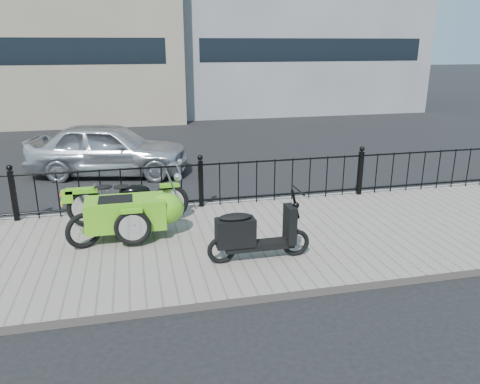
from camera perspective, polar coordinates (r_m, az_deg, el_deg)
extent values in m
plane|color=black|center=(8.45, -3.38, -5.35)|extent=(120.00, 120.00, 0.00)
cube|color=gray|center=(7.97, -2.77, -6.33)|extent=(30.00, 3.80, 0.12)
cube|color=gray|center=(9.75, -4.84, -1.78)|extent=(30.00, 0.10, 0.12)
cylinder|color=black|center=(9.35, -4.86, 3.32)|extent=(14.00, 0.04, 0.04)
cylinder|color=black|center=(9.56, -4.75, -1.04)|extent=(14.00, 0.04, 0.04)
cube|color=black|center=(9.63, -25.87, -0.43)|extent=(0.09, 0.09, 0.96)
sphere|color=black|center=(9.49, -26.30, 2.67)|extent=(0.11, 0.11, 0.11)
cube|color=black|center=(9.45, -4.80, 1.03)|extent=(0.09, 0.09, 0.96)
sphere|color=black|center=(9.31, -4.89, 4.21)|extent=(0.11, 0.11, 0.11)
cube|color=black|center=(10.51, 14.43, 2.24)|extent=(0.09, 0.09, 0.96)
sphere|color=black|center=(10.39, 14.66, 5.11)|extent=(0.11, 0.11, 0.11)
cube|color=black|center=(22.28, 9.08, 16.74)|extent=(10.50, 0.06, 1.00)
torus|color=black|center=(8.83, -8.50, -1.23)|extent=(0.69, 0.09, 0.69)
torus|color=black|center=(8.86, -18.21, -1.90)|extent=(0.69, 0.09, 0.69)
torus|color=black|center=(7.74, -12.94, -4.27)|extent=(0.60, 0.08, 0.60)
cube|color=gray|center=(8.81, -13.37, -1.45)|extent=(0.34, 0.22, 0.24)
cylinder|color=black|center=(8.83, -13.34, -1.88)|extent=(1.40, 0.04, 0.04)
ellipsoid|color=black|center=(8.73, -12.70, 0.09)|extent=(0.54, 0.29, 0.26)
cylinder|color=silver|center=(8.67, -7.50, 2.73)|extent=(0.03, 0.56, 0.03)
cylinder|color=silver|center=(8.74, -8.20, 0.72)|extent=(0.25, 0.04, 0.59)
sphere|color=silver|center=(8.70, -7.60, 1.83)|extent=(0.15, 0.15, 0.15)
cube|color=#59AF18|center=(8.73, -8.60, 0.81)|extent=(0.36, 0.12, 0.06)
cube|color=#59AF18|center=(8.76, -18.74, 0.17)|extent=(0.55, 0.16, 0.08)
ellipsoid|color=black|center=(8.71, -14.18, 0.62)|extent=(0.31, 0.22, 0.08)
ellipsoid|color=black|center=(8.72, -16.29, 0.60)|extent=(0.31, 0.22, 0.08)
sphere|color=red|center=(8.82, -20.96, -0.36)|extent=(0.07, 0.07, 0.07)
cube|color=yellow|center=(8.97, -20.88, -1.26)|extent=(0.02, 0.14, 0.10)
cube|color=#59AF18|center=(8.07, -13.74, -2.48)|extent=(1.30, 0.62, 0.50)
ellipsoid|color=#59AF18|center=(8.07, -9.15, -1.99)|extent=(0.65, 0.60, 0.54)
cube|color=black|center=(8.00, -14.94, -1.00)|extent=(0.55, 0.43, 0.06)
cube|color=#59AF18|center=(7.64, -13.09, -2.25)|extent=(0.34, 0.11, 0.06)
torus|color=black|center=(7.37, 6.81, -6.13)|extent=(0.44, 0.08, 0.44)
torus|color=black|center=(7.08, -2.27, -7.05)|extent=(0.44, 0.08, 0.44)
cube|color=black|center=(7.20, 2.37, -6.48)|extent=(1.07, 0.24, 0.11)
cube|color=black|center=(7.02, -0.57, -4.94)|extent=(0.59, 0.28, 0.43)
ellipsoid|color=black|center=(6.93, -0.58, -3.06)|extent=(0.50, 0.25, 0.10)
cube|color=black|center=(7.22, 6.10, -3.92)|extent=(0.13, 0.32, 0.59)
cylinder|color=black|center=(7.13, 6.76, -1.47)|extent=(0.17, 0.04, 0.48)
cylinder|color=black|center=(7.08, 7.15, 0.20)|extent=(0.03, 0.47, 0.03)
torus|color=black|center=(7.96, -18.50, -4.48)|extent=(0.58, 0.34, 0.61)
imported|color=silver|center=(12.60, -15.73, 5.08)|extent=(4.31, 2.48, 1.38)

